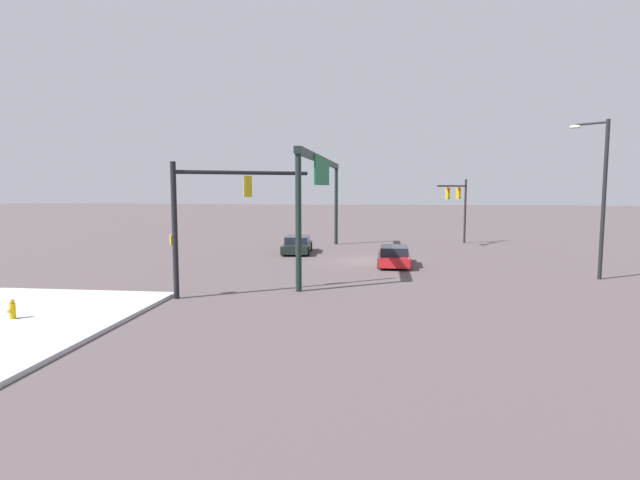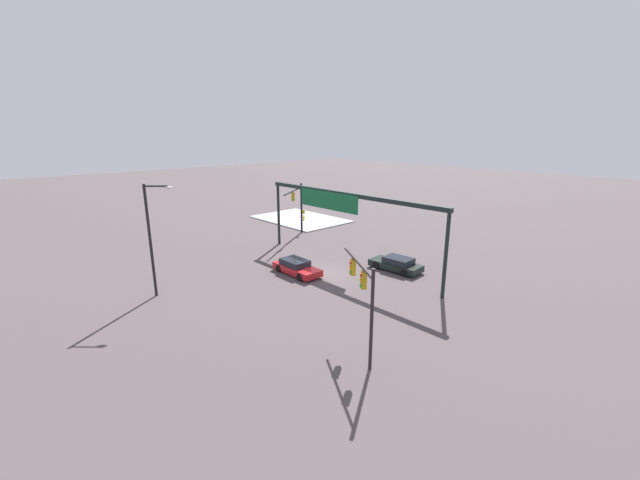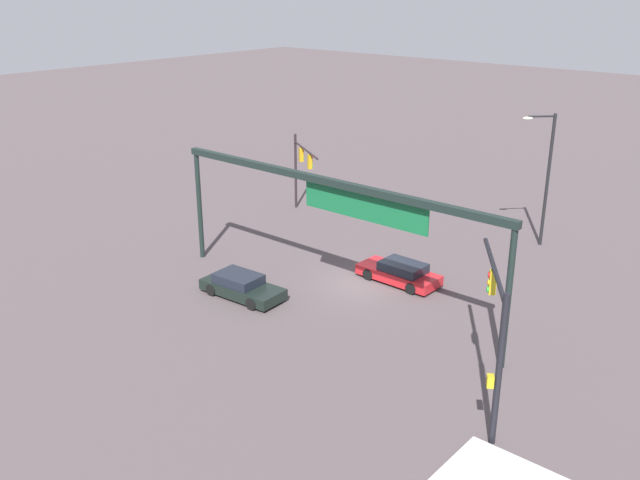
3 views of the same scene
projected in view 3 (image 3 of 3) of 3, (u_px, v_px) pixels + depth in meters
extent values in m
plane|color=#4E4346|center=(361.00, 285.00, 37.82)|extent=(206.44, 206.44, 0.00)
cylinder|color=black|center=(296.00, 171.00, 49.81)|extent=(0.18, 0.18, 5.42)
cylinder|color=black|center=(306.00, 150.00, 46.69)|extent=(4.56, 2.92, 0.14)
cube|color=#B98E14|center=(301.00, 155.00, 47.93)|extent=(0.41, 0.39, 0.95)
cylinder|color=red|center=(303.00, 150.00, 47.87)|extent=(0.20, 0.16, 0.20)
cylinder|color=orange|center=(303.00, 155.00, 47.98)|extent=(0.20, 0.16, 0.20)
cylinder|color=green|center=(303.00, 159.00, 48.08)|extent=(0.20, 0.16, 0.20)
cube|color=#B98E14|center=(310.00, 162.00, 46.08)|extent=(0.41, 0.39, 0.95)
cylinder|color=red|center=(312.00, 157.00, 46.02)|extent=(0.20, 0.16, 0.20)
cylinder|color=orange|center=(312.00, 162.00, 46.13)|extent=(0.20, 0.16, 0.20)
cylinder|color=green|center=(312.00, 166.00, 46.23)|extent=(0.20, 0.16, 0.20)
cylinder|color=black|center=(499.00, 371.00, 23.87)|extent=(0.24, 0.24, 5.89)
cylinder|color=black|center=(495.00, 269.00, 25.91)|extent=(3.65, 5.31, 0.18)
cube|color=#AF9A18|center=(493.00, 282.00, 26.28)|extent=(0.39, 0.41, 0.95)
cylinder|color=red|center=(489.00, 275.00, 26.19)|extent=(0.16, 0.20, 0.20)
cylinder|color=orange|center=(488.00, 282.00, 26.30)|extent=(0.16, 0.20, 0.20)
cylinder|color=green|center=(488.00, 289.00, 26.40)|extent=(0.16, 0.20, 0.20)
cube|color=#AF9A18|center=(490.00, 381.00, 24.04)|extent=(0.37, 0.38, 0.44)
cylinder|color=black|center=(547.00, 181.00, 42.15)|extent=(0.20, 0.20, 8.25)
cylinder|color=black|center=(542.00, 116.00, 40.68)|extent=(1.23, 1.27, 0.12)
ellipsoid|color=silver|center=(528.00, 118.00, 40.64)|extent=(0.63, 0.64, 0.20)
cylinder|color=black|center=(200.00, 207.00, 40.57)|extent=(0.28, 0.28, 6.30)
cylinder|color=black|center=(508.00, 300.00, 28.68)|extent=(0.28, 0.28, 6.30)
cube|color=black|center=(327.00, 181.00, 33.46)|extent=(19.93, 0.35, 0.35)
cube|color=#135E34|center=(364.00, 204.00, 32.62)|extent=(7.17, 0.08, 1.61)
cube|color=black|center=(243.00, 289.00, 36.25)|extent=(4.69, 2.17, 0.55)
cube|color=black|center=(238.00, 279.00, 36.22)|extent=(2.48, 1.81, 0.50)
cylinder|color=black|center=(274.00, 292.00, 36.16)|extent=(0.65, 0.26, 0.64)
cylinder|color=black|center=(252.00, 304.00, 34.84)|extent=(0.65, 0.26, 0.64)
cylinder|color=black|center=(234.00, 279.00, 37.75)|extent=(0.65, 0.26, 0.64)
cylinder|color=black|center=(211.00, 290.00, 36.43)|extent=(0.65, 0.26, 0.64)
cube|color=red|center=(398.00, 275.00, 38.03)|extent=(4.64, 1.91, 0.55)
cube|color=black|center=(403.00, 267.00, 37.68)|extent=(2.42, 1.66, 0.50)
cylinder|color=black|center=(368.00, 274.00, 38.35)|extent=(0.64, 0.23, 0.64)
cylinder|color=black|center=(387.00, 265.00, 39.56)|extent=(0.64, 0.23, 0.64)
cylinder|color=black|center=(411.00, 289.00, 36.58)|extent=(0.64, 0.23, 0.64)
cylinder|color=black|center=(429.00, 279.00, 37.79)|extent=(0.64, 0.23, 0.64)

